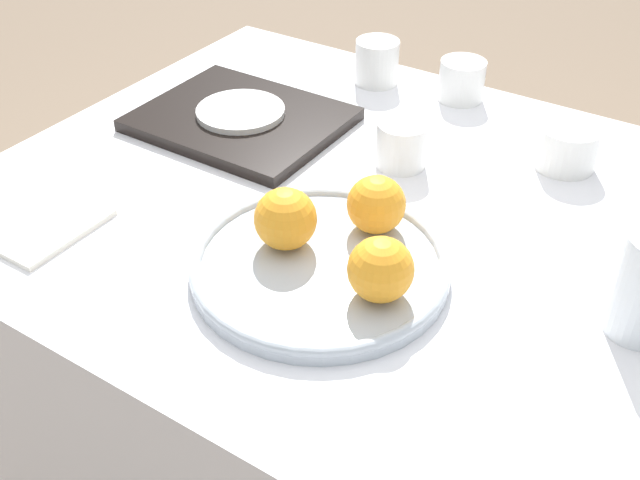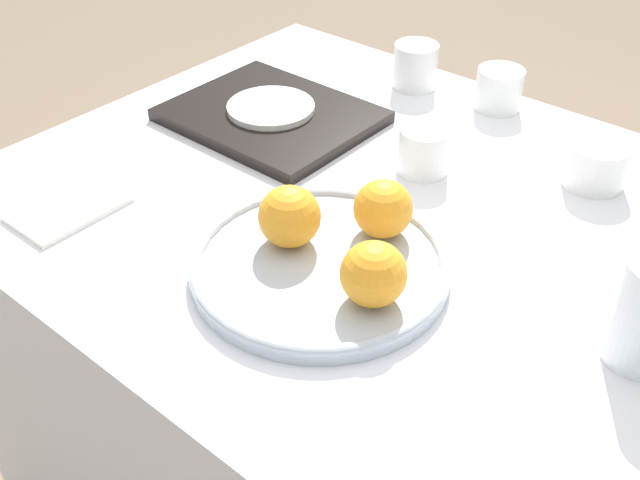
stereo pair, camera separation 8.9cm
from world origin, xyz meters
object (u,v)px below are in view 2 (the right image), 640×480
at_px(orange_0, 383,209).
at_px(orange_2, 374,274).
at_px(orange_1, 289,216).
at_px(cup_1, 424,150).
at_px(napkin, 69,208).
at_px(cup_0, 415,66).
at_px(cup_3, 499,89).
at_px(fruit_platter, 320,264).
at_px(serving_tray, 271,116).
at_px(side_plate, 271,108).
at_px(cup_2, 596,164).

bearing_deg(orange_0, orange_2, -58.39).
relative_size(orange_0, orange_1, 0.96).
bearing_deg(cup_1, napkin, -127.92).
xyz_separation_m(orange_1, cup_0, (-0.15, 0.50, -0.02)).
distance_m(cup_3, napkin, 0.72).
distance_m(cup_0, cup_3, 0.16).
distance_m(fruit_platter, cup_1, 0.28).
bearing_deg(orange_2, fruit_platter, 170.72).
xyz_separation_m(fruit_platter, serving_tray, (-0.31, 0.25, -0.00)).
bearing_deg(side_plate, cup_1, 6.57).
relative_size(fruit_platter, orange_0, 4.24).
distance_m(orange_2, cup_0, 0.60).
distance_m(fruit_platter, side_plate, 0.40).
xyz_separation_m(side_plate, cup_3, (0.26, 0.28, 0.01)).
xyz_separation_m(fruit_platter, cup_0, (-0.21, 0.51, 0.03)).
xyz_separation_m(cup_1, napkin, (-0.31, -0.40, -0.03)).
xyz_separation_m(orange_1, serving_tray, (-0.26, 0.24, -0.05)).
height_order(fruit_platter, serving_tray, fruit_platter).
relative_size(orange_1, napkin, 0.53).
height_order(orange_1, napkin, orange_1).
bearing_deg(orange_2, serving_tray, 147.00).
height_order(serving_tray, cup_1, cup_1).
distance_m(fruit_platter, cup_3, 0.53).
height_order(serving_tray, cup_2, cup_2).
distance_m(cup_0, cup_2, 0.39).
height_order(orange_0, serving_tray, orange_0).
bearing_deg(fruit_platter, orange_0, 76.79).
xyz_separation_m(cup_3, napkin, (-0.30, -0.65, -0.03)).
height_order(orange_0, cup_3, orange_0).
bearing_deg(cup_2, orange_0, -115.18).
height_order(orange_1, serving_tray, orange_1).
distance_m(orange_1, side_plate, 0.36).
xyz_separation_m(orange_1, napkin, (-0.30, -0.13, -0.05)).
relative_size(orange_0, serving_tray, 0.24).
bearing_deg(napkin, cup_1, 52.08).
height_order(orange_2, cup_2, orange_2).
relative_size(fruit_platter, orange_2, 4.18).
bearing_deg(fruit_platter, orange_1, 173.32).
bearing_deg(cup_2, orange_1, -119.12).
relative_size(serving_tray, side_plate, 2.20).
bearing_deg(fruit_platter, orange_2, -9.28).
height_order(cup_0, cup_2, cup_0).
relative_size(side_plate, cup_3, 1.84).
bearing_deg(napkin, cup_3, 65.62).
xyz_separation_m(cup_2, cup_3, (-0.22, 0.12, 0.00)).
bearing_deg(serving_tray, orange_1, -42.96).
bearing_deg(cup_0, fruit_platter, -67.69).
relative_size(cup_1, cup_2, 0.84).
relative_size(orange_2, cup_3, 0.98).
bearing_deg(fruit_platter, cup_3, 95.85).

